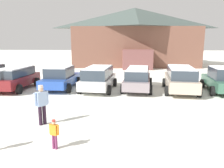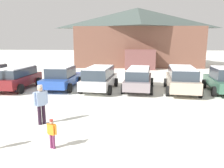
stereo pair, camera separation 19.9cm
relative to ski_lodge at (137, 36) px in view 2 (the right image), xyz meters
The scene contains 9 objects.
ski_lodge is the anchor object (origin of this frame).
parked_maroon_van 19.97m from the ski_lodge, 117.21° to the right, with size 2.20×4.32×1.60m.
parked_blue_hatchback 18.28m from the ski_lodge, 109.18° to the right, with size 2.26×4.44×1.64m.
parked_white_suv 17.90m from the ski_lodge, 100.09° to the right, with size 2.48×4.50×1.66m.
parked_grey_wagon 17.32m from the ski_lodge, 91.05° to the right, with size 2.43×4.92×1.57m.
parked_beige_suv 17.88m from the ski_lodge, 81.54° to the right, with size 2.56×4.89×1.71m.
parked_green_coupe 18.54m from the ski_lodge, 72.89° to the right, with size 2.33×4.25×1.74m.
skier_child_in_orange_jacket 26.47m from the ski_lodge, 97.45° to the right, with size 0.35×0.21×0.99m.
skier_adult_in_blue_parka 24.61m from the ski_lodge, 100.83° to the right, with size 0.46×0.48×1.67m.
Camera 2 is at (0.41, -2.45, 3.43)m, focal length 35.00 mm.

